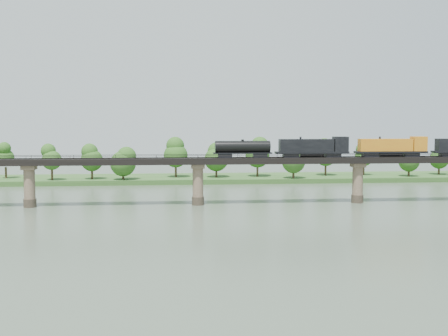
{
  "coord_description": "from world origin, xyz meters",
  "views": [
    {
      "loc": [
        -6.14,
        -105.85,
        20.46
      ],
      "look_at": [
        6.39,
        30.0,
        9.0
      ],
      "focal_mm": 45.0,
      "sensor_mm": 36.0,
      "label": 1
    }
  ],
  "objects": [
    {
      "name": "far_bank",
      "position": [
        0.0,
        85.0,
        0.8
      ],
      "size": [
        300.0,
        24.0,
        1.6
      ],
      "primitive_type": "cube",
      "color": "#2A5020",
      "rests_on": "ground"
    },
    {
      "name": "freight_train",
      "position": [
        41.82,
        30.0,
        13.93
      ],
      "size": [
        73.88,
        2.88,
        5.09
      ],
      "color": "black",
      "rests_on": "bridge"
    },
    {
      "name": "bridge_superstructure",
      "position": [
        0.0,
        30.0,
        11.79
      ],
      "size": [
        220.0,
        4.9,
        0.75
      ],
      "color": "black",
      "rests_on": "bridge"
    },
    {
      "name": "ground",
      "position": [
        0.0,
        0.0,
        0.0
      ],
      "size": [
        400.0,
        400.0,
        0.0
      ],
      "primitive_type": "plane",
      "color": "#3D4C3B",
      "rests_on": "ground"
    },
    {
      "name": "far_treeline",
      "position": [
        -8.21,
        80.52,
        8.83
      ],
      "size": [
        289.06,
        17.54,
        13.6
      ],
      "color": "#382619",
      "rests_on": "far_bank"
    },
    {
      "name": "bridge",
      "position": [
        0.0,
        30.0,
        5.46
      ],
      "size": [
        236.0,
        30.0,
        11.5
      ],
      "color": "#473A2D",
      "rests_on": "ground"
    }
  ]
}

